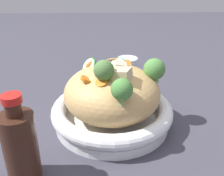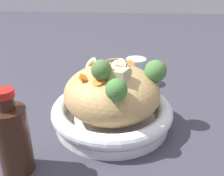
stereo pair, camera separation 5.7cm
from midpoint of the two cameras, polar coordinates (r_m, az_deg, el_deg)
ground_plane at (r=0.61m, az=2.67°, el=-7.85°), size 3.00×3.00×0.00m
serving_bowl at (r=0.60m, az=2.73°, el=-5.64°), size 0.28×0.28×0.05m
noodle_heap at (r=0.57m, az=2.84°, el=-1.11°), size 0.21×0.21×0.13m
broccoli_florets at (r=0.52m, az=7.31°, el=2.54°), size 0.17×0.16×0.07m
carrot_coins at (r=0.55m, az=0.30°, el=3.57°), size 0.12×0.15×0.03m
zucchini_slices at (r=0.58m, az=0.88°, el=5.08°), size 0.11×0.07×0.04m
chicken_chunks at (r=0.52m, az=4.80°, el=3.20°), size 0.05×0.07×0.03m
soy_sauce_bottle at (r=0.47m, az=-17.67°, el=-10.68°), size 0.06×0.06×0.16m
drinking_glass at (r=0.80m, az=7.27°, el=3.64°), size 0.06×0.06×0.08m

